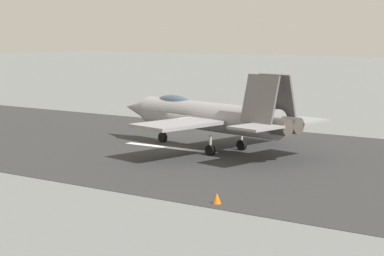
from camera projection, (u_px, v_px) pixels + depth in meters
The scene contains 5 objects.
ground_plane at pixel (176, 149), 49.91m from camera, with size 400.00×400.00×0.00m, color slate.
runway_strip at pixel (177, 149), 49.90m from camera, with size 240.00×26.00×0.02m.
fighter_jet at pixel (207, 115), 49.19m from camera, with size 17.75×13.96×5.70m.
crew_person at pixel (176, 114), 64.74m from camera, with size 0.29×0.70×1.58m.
marker_cone_near at pixel (217, 198), 33.72m from camera, with size 0.44×0.44×0.55m, color orange.
Camera 1 is at (-28.87, 39.90, 8.33)m, focal length 64.13 mm.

